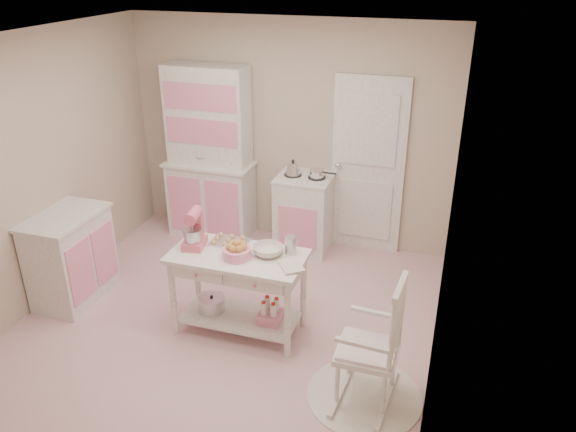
% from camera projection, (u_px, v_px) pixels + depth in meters
% --- Properties ---
extents(room_shell, '(3.84, 3.84, 2.62)m').
position_uv_depth(room_shell, '(219.00, 157.00, 4.69)').
color(room_shell, pink).
rests_on(room_shell, ground).
extents(door, '(0.82, 0.05, 2.04)m').
position_uv_depth(door, '(368.00, 166.00, 6.31)').
color(door, white).
rests_on(door, ground).
extents(hutch, '(1.06, 0.50, 2.08)m').
position_uv_depth(hutch, '(209.00, 154.00, 6.63)').
color(hutch, white).
rests_on(hutch, ground).
extents(stove, '(0.62, 0.57, 0.92)m').
position_uv_depth(stove, '(304.00, 213.00, 6.51)').
color(stove, white).
rests_on(stove, ground).
extents(base_cabinet, '(0.54, 0.84, 0.92)m').
position_uv_depth(base_cabinet, '(71.00, 257.00, 5.56)').
color(base_cabinet, white).
rests_on(base_cabinet, ground).
extents(lace_rug, '(0.92, 0.92, 0.01)m').
position_uv_depth(lace_rug, '(364.00, 396.00, 4.46)').
color(lace_rug, white).
rests_on(lace_rug, ground).
extents(rocking_chair, '(0.53, 0.75, 1.10)m').
position_uv_depth(rocking_chair, '(368.00, 340.00, 4.23)').
color(rocking_chair, white).
rests_on(rocking_chair, ground).
extents(work_table, '(1.20, 0.60, 0.80)m').
position_uv_depth(work_table, '(239.00, 293.00, 5.09)').
color(work_table, white).
rests_on(work_table, ground).
extents(stand_mixer, '(0.24, 0.31, 0.34)m').
position_uv_depth(stand_mixer, '(194.00, 230.00, 4.98)').
color(stand_mixer, '#D75A74').
rests_on(stand_mixer, work_table).
extents(cookie_tray, '(0.34, 0.24, 0.02)m').
position_uv_depth(cookie_tray, '(230.00, 242.00, 5.11)').
color(cookie_tray, silver).
rests_on(cookie_tray, work_table).
extents(bread_basket, '(0.25, 0.25, 0.09)m').
position_uv_depth(bread_basket, '(237.00, 253.00, 4.85)').
color(bread_basket, pink).
rests_on(bread_basket, work_table).
extents(mixing_bowl, '(0.27, 0.27, 0.08)m').
position_uv_depth(mixing_bowl, '(268.00, 250.00, 4.90)').
color(mixing_bowl, beige).
rests_on(mixing_bowl, work_table).
extents(metal_pitcher, '(0.10, 0.10, 0.17)m').
position_uv_depth(metal_pitcher, '(291.00, 245.00, 4.90)').
color(metal_pitcher, silver).
rests_on(metal_pitcher, work_table).
extents(recipe_book, '(0.28, 0.29, 0.02)m').
position_uv_depth(recipe_book, '(282.00, 268.00, 4.69)').
color(recipe_book, beige).
rests_on(recipe_book, work_table).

